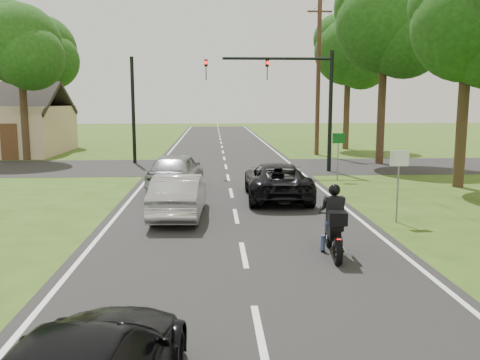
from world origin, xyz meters
name	(u,v)px	position (x,y,z in m)	size (l,w,h in m)	color
ground	(244,255)	(0.00, 0.00, 0.00)	(140.00, 140.00, 0.00)	#2D4814
road	(230,185)	(0.00, 10.00, 0.01)	(8.00, 100.00, 0.01)	black
cross_road	(226,167)	(0.00, 16.00, 0.01)	(60.00, 7.00, 0.01)	black
motorcycle_rider	(334,228)	(2.06, -0.20, 0.67)	(0.57, 1.98, 1.70)	black
dark_suv	(277,181)	(1.62, 6.80, 0.68)	(2.20, 4.78, 1.33)	black
silver_sedan	(179,195)	(-1.74, 4.00, 0.68)	(1.42, 4.06, 1.34)	#B8B8BD
silver_suv	(176,171)	(-2.17, 8.78, 0.78)	(1.82, 4.51, 1.54)	gray
traffic_signal	(294,89)	(3.34, 14.00, 4.14)	(6.38, 0.44, 6.00)	black
signal_pole_far	(133,111)	(-5.20, 18.00, 3.00)	(0.20, 0.20, 6.00)	black
utility_pole_far	(318,77)	(6.20, 22.00, 5.08)	(1.60, 0.28, 10.00)	#533325
sign_white	(399,169)	(4.70, 2.98, 1.60)	(0.55, 0.07, 2.12)	slate
sign_green	(338,145)	(4.90, 10.98, 1.60)	(0.55, 0.07, 2.12)	slate
tree_row_c	(477,32)	(9.75, 8.80, 6.23)	(4.80, 4.65, 8.76)	#332316
tree_row_d	(392,29)	(9.10, 16.76, 7.43)	(5.76, 5.58, 10.45)	#332316
tree_row_e	(353,55)	(9.48, 25.78, 6.83)	(5.28, 5.12, 9.61)	#332316
tree_left_near	(23,49)	(-11.73, 19.78, 6.53)	(5.12, 4.96, 9.22)	#332316
tree_left_far	(44,54)	(-13.70, 29.76, 7.13)	(5.76, 5.58, 10.14)	#332316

